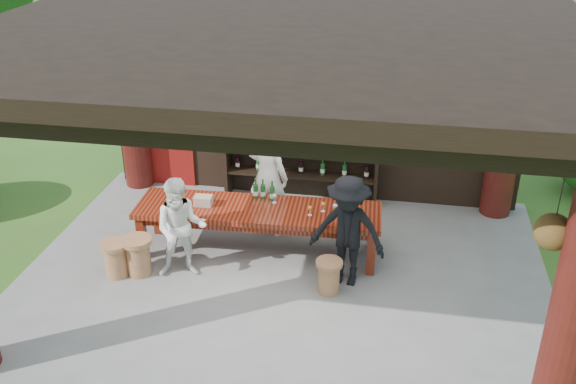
% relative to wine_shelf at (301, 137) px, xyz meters
% --- Properties ---
extents(ground, '(90.00, 90.00, 0.00)m').
position_rel_wine_shelf_xyz_m(ground, '(0.14, -2.45, -1.17)').
color(ground, '#2D5119').
rests_on(ground, ground).
extents(pavilion, '(7.50, 6.00, 3.60)m').
position_rel_wine_shelf_xyz_m(pavilion, '(0.13, -2.02, 0.96)').
color(pavilion, slate).
rests_on(pavilion, ground).
extents(wine_shelf, '(2.65, 0.40, 2.33)m').
position_rel_wine_shelf_xyz_m(wine_shelf, '(0.00, 0.00, 0.00)').
color(wine_shelf, black).
rests_on(wine_shelf, ground).
extents(tasting_table, '(3.62, 1.07, 0.75)m').
position_rel_wine_shelf_xyz_m(tasting_table, '(-0.34, -1.85, -0.53)').
color(tasting_table, '#4F0F0B').
rests_on(tasting_table, ground).
extents(stool_near_left, '(0.43, 0.43, 0.57)m').
position_rel_wine_shelf_xyz_m(stool_near_left, '(-1.89, -2.71, -0.87)').
color(stool_near_left, '#995D3D').
rests_on(stool_near_left, ground).
extents(stool_near_right, '(0.37, 0.37, 0.48)m').
position_rel_wine_shelf_xyz_m(stool_near_right, '(0.82, -2.68, -0.91)').
color(stool_near_right, '#995D3D').
rests_on(stool_near_right, ground).
extents(stool_far_left, '(0.40, 0.40, 0.53)m').
position_rel_wine_shelf_xyz_m(stool_far_left, '(-2.18, -2.81, -0.89)').
color(stool_far_left, '#995D3D').
rests_on(stool_far_left, ground).
extents(host, '(0.82, 0.70, 1.91)m').
position_rel_wine_shelf_xyz_m(host, '(-0.33, -1.17, -0.21)').
color(host, white).
rests_on(host, ground).
extents(guest_woman, '(0.84, 0.72, 1.48)m').
position_rel_wine_shelf_xyz_m(guest_woman, '(-1.26, -2.61, -0.43)').
color(guest_woman, white).
rests_on(guest_woman, ground).
extents(guest_man, '(1.12, 0.76, 1.61)m').
position_rel_wine_shelf_xyz_m(guest_man, '(1.02, -2.40, -0.36)').
color(guest_man, black).
rests_on(guest_man, ground).
extents(table_bottles, '(0.34, 0.12, 0.31)m').
position_rel_wine_shelf_xyz_m(table_bottles, '(-0.32, -1.54, -0.26)').
color(table_bottles, '#194C1E').
rests_on(table_bottles, tasting_table).
extents(table_glasses, '(0.99, 0.36, 0.15)m').
position_rel_wine_shelf_xyz_m(table_glasses, '(0.42, -1.79, -0.34)').
color(table_glasses, silver).
rests_on(table_glasses, tasting_table).
extents(napkin_basket, '(0.27, 0.19, 0.14)m').
position_rel_wine_shelf_xyz_m(napkin_basket, '(-1.15, -1.90, -0.35)').
color(napkin_basket, '#BF6672').
rests_on(napkin_basket, tasting_table).
extents(shrubs, '(13.58, 8.02, 1.36)m').
position_rel_wine_shelf_xyz_m(shrubs, '(1.12, -1.77, -0.62)').
color(shrubs, '#194C14').
rests_on(shrubs, ground).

